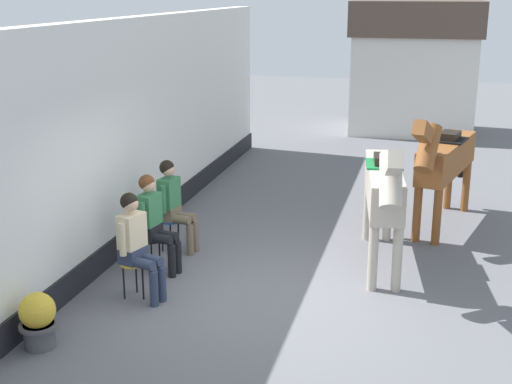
{
  "coord_description": "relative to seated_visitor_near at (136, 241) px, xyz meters",
  "views": [
    {
      "loc": [
        1.92,
        -7.96,
        3.81
      ],
      "look_at": [
        -0.4,
        1.2,
        1.05
      ],
      "focal_mm": 49.04,
      "sensor_mm": 36.0,
      "label": 1
    }
  ],
  "objects": [
    {
      "name": "distant_cottage",
      "position": [
        2.95,
        11.95,
        1.02
      ],
      "size": [
        3.4,
        2.6,
        3.5
      ],
      "color": "silver",
      "rests_on": "ground_plane"
    },
    {
      "name": "seated_visitor_middle",
      "position": [
        -0.13,
        0.87,
        0.0
      ],
      "size": [
        0.61,
        0.48,
        1.39
      ],
      "color": "black",
      "rests_on": "ground_plane"
    },
    {
      "name": "saddled_horse_far",
      "position": [
        3.73,
        3.8,
        0.38
      ],
      "size": [
        1.03,
        2.93,
        2.06
      ],
      "color": "brown",
      "rests_on": "ground_plane"
    },
    {
      "name": "flower_planter_near",
      "position": [
        -0.55,
        -1.45,
        -0.44
      ],
      "size": [
        0.43,
        0.43,
        0.64
      ],
      "color": "#4C4C51",
      "rests_on": "ground_plane"
    },
    {
      "name": "seated_visitor_far",
      "position": [
        -0.16,
        1.72,
        0.0
      ],
      "size": [
        0.61,
        0.48,
        1.39
      ],
      "color": "#194C99",
      "rests_on": "ground_plane"
    },
    {
      "name": "ground_plane",
      "position": [
        1.55,
        3.37,
        -0.78
      ],
      "size": [
        40.0,
        40.0,
        0.0
      ],
      "primitive_type": "plane",
      "color": "slate"
    },
    {
      "name": "seated_visitor_near",
      "position": [
        0.0,
        0.0,
        0.0
      ],
      "size": [
        0.61,
        0.48,
        1.39
      ],
      "color": "gold",
      "rests_on": "ground_plane"
    },
    {
      "name": "saddled_horse_near",
      "position": [
        2.9,
        1.85,
        0.38
      ],
      "size": [
        0.72,
        2.99,
        2.06
      ],
      "color": "#B2A899",
      "rests_on": "ground_plane"
    },
    {
      "name": "pub_facade_wall",
      "position": [
        -1.0,
        1.87,
        0.76
      ],
      "size": [
        0.34,
        14.0,
        3.4
      ],
      "color": "white",
      "rests_on": "ground_plane"
    }
  ]
}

